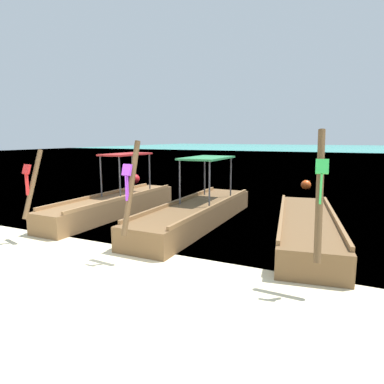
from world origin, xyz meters
TOP-DOWN VIEW (x-y plane):
  - ground at (0.00, 0.00)m, footprint 120.00×120.00m
  - sea_water at (0.00, 62.01)m, footprint 120.00×120.00m
  - longtail_boat_red_ribbon at (-3.26, 4.65)m, footprint 1.21×6.57m
  - longtail_boat_violet_ribbon at (-0.16, 4.69)m, footprint 1.46×6.90m
  - longtail_boat_green_ribbon at (3.10, 4.49)m, footprint 2.23×6.36m
  - mooring_buoy_near at (-7.11, 11.48)m, footprint 0.55×0.55m
  - mooring_buoy_far at (2.12, 13.25)m, footprint 0.50×0.50m

SIDE VIEW (x-z plane):
  - ground at x=0.00m, z-range 0.00..0.00m
  - sea_water at x=0.00m, z-range 0.00..0.00m
  - mooring_buoy_far at x=2.12m, z-range 0.00..0.50m
  - mooring_buoy_near at x=-7.11m, z-range 0.00..0.56m
  - longtail_boat_green_ribbon at x=3.10m, z-range -1.08..1.72m
  - longtail_boat_violet_ribbon at x=-0.16m, z-range -0.93..1.66m
  - longtail_boat_red_ribbon at x=-3.26m, z-range -0.80..1.55m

